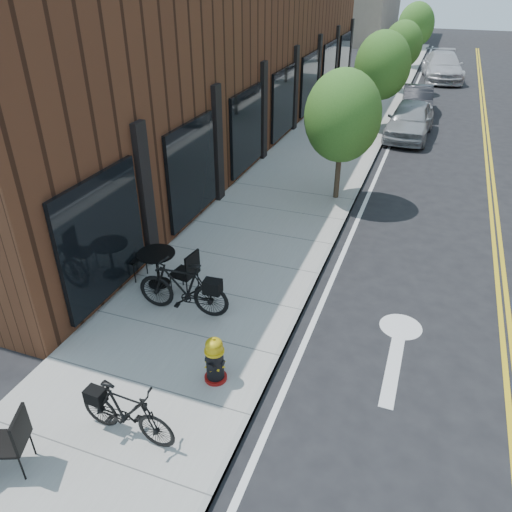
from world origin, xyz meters
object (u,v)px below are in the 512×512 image
at_px(fire_hydrant, 215,360).
at_px(parked_car_b, 417,100).
at_px(bicycle_left, 183,287).
at_px(bistro_set_c, 157,264).
at_px(parked_car_a, 410,120).
at_px(parked_car_c, 443,66).
at_px(bicycle_right, 126,412).

bearing_deg(fire_hydrant, parked_car_b, 86.41).
relative_size(bicycle_left, bistro_set_c, 0.99).
height_order(parked_car_a, parked_car_c, parked_car_c).
distance_m(bicycle_left, bicycle_right, 3.19).
bearing_deg(fire_hydrant, bicycle_right, -114.08).
distance_m(parked_car_a, parked_car_b, 4.07).
relative_size(bicycle_left, parked_car_b, 0.51).
bearing_deg(parked_car_b, bistro_set_c, -108.46).
bearing_deg(parked_car_c, parked_car_a, -100.98).
bearing_deg(fire_hydrant, bistro_set_c, 137.84).
xyz_separation_m(parked_car_a, parked_car_c, (0.75, 13.20, 0.07)).
distance_m(bicycle_left, parked_car_c, 27.90).
distance_m(parked_car_a, parked_car_c, 13.22).
bearing_deg(bicycle_left, parked_car_a, 163.88).
bearing_deg(bistro_set_c, parked_car_a, 81.24).
height_order(fire_hydrant, parked_car_a, parked_car_a).
bearing_deg(bicycle_right, fire_hydrant, -22.28).
height_order(fire_hydrant, bicycle_right, bicycle_right).
distance_m(fire_hydrant, parked_car_a, 16.09).
xyz_separation_m(fire_hydrant, bicycle_left, (-1.41, 1.57, 0.16)).
xyz_separation_m(bicycle_right, bistro_set_c, (-1.69, 3.84, 0.03)).
xyz_separation_m(fire_hydrant, parked_car_b, (1.69, 20.07, 0.09)).
distance_m(fire_hydrant, bicycle_right, 1.72).
height_order(bicycle_right, parked_car_a, parked_car_a).
bearing_deg(parked_car_c, bistro_set_c, -108.01).
relative_size(parked_car_b, parked_car_c, 0.70).
height_order(fire_hydrant, parked_car_b, parked_car_b).
xyz_separation_m(bicycle_right, parked_car_a, (2.45, 17.55, 0.11)).
bearing_deg(parked_car_c, bicycle_left, -105.70).
distance_m(bistro_set_c, parked_car_b, 18.25).
height_order(fire_hydrant, bicycle_left, bicycle_left).
xyz_separation_m(bistro_set_c, parked_car_a, (4.13, 13.71, 0.08)).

